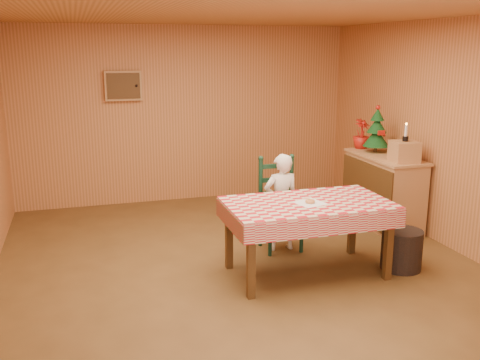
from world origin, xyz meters
The scene contains 13 objects.
ground centered at (0.00, 0.00, 0.00)m, with size 6.00×6.00×0.00m, color brown.
cabin_walls centered at (0.00, 0.53, 1.83)m, with size 5.10×6.05×2.65m.
dining_table centered at (0.60, -0.18, 0.69)m, with size 1.66×0.96×0.77m.
ladder_chair centered at (0.60, 0.61, 0.50)m, with size 0.44×0.40×1.08m.
seated_child centered at (0.60, 0.55, 0.56)m, with size 0.41×0.27×1.12m, color white.
napkin centered at (0.60, -0.23, 0.77)m, with size 0.26×0.26×0.00m, color white.
donut centered at (0.60, -0.23, 0.79)m, with size 0.10×0.10×0.03m, color #D6894D.
shelf_unit centered at (2.19, 0.99, 0.47)m, with size 0.54×1.24×0.93m.
crate centered at (2.19, 0.59, 1.06)m, with size 0.30×0.30×0.25m, color tan.
christmas_tree centered at (2.19, 1.24, 1.21)m, with size 0.34×0.34×0.62m.
flower_arrangement centered at (2.14, 1.54, 1.13)m, with size 0.23×0.23×0.40m, color #AB190F.
candle_set centered at (2.19, 0.59, 1.24)m, with size 0.07×0.07×0.22m.
storage_bin centered at (1.61, -0.35, 0.21)m, with size 0.42×0.42×0.42m, color black.
Camera 1 is at (-1.56, -4.89, 2.26)m, focal length 40.00 mm.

